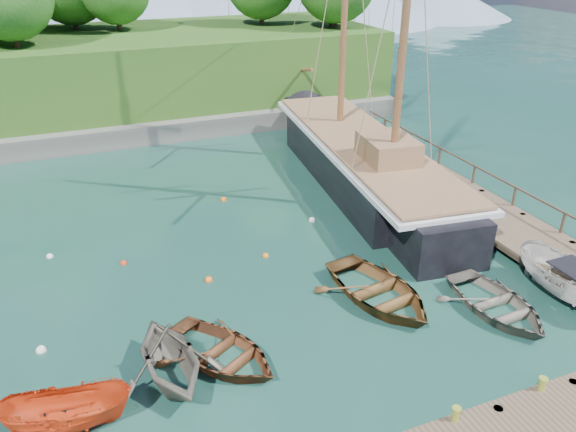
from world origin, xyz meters
name	(u,v)px	position (x,y,z in m)	size (l,w,h in m)	color
ground	(310,342)	(0.00, 0.00, 0.00)	(160.00, 160.00, 0.00)	#173C30
dock_east	(461,197)	(11.50, 7.00, 0.43)	(3.20, 24.00, 1.10)	#493C2A
bollard_3	(537,405)	(5.00, -5.10, 0.00)	(0.26, 0.26, 0.45)	olive
rowboat_0	(221,360)	(-3.03, 0.27, 0.00)	(3.07, 4.30, 0.89)	brown
rowboat_1	(172,380)	(-4.70, -0.02, 0.00)	(3.41, 3.95, 2.08)	#666154
rowboat_2	(378,300)	(3.39, 1.29, 0.00)	(3.60, 5.05, 1.05)	brown
rowboat_3	(495,312)	(7.00, -0.98, 0.00)	(3.15, 4.41, 0.91)	#676055
motorboat_orange	(71,427)	(-7.72, -0.83, 0.00)	(1.36, 3.61, 1.39)	red
cabin_boat_white	(566,300)	(10.00, -1.39, 0.00)	(1.77, 4.70, 1.82)	silver
schooner	(362,165)	(8.25, 11.47, 1.05)	(6.87, 26.21, 18.99)	black
mooring_buoy_0	(41,351)	(-8.45, 2.95, 0.00)	(0.35, 0.35, 0.35)	white
mooring_buoy_1	(209,281)	(-2.20, 5.00, 0.00)	(0.33, 0.33, 0.33)	orange
mooring_buoy_2	(265,257)	(0.55, 5.91, 0.00)	(0.30, 0.30, 0.30)	orange
mooring_buoy_3	(312,221)	(3.78, 8.22, 0.00)	(0.35, 0.35, 0.35)	silver
mooring_buoy_4	(124,264)	(-5.17, 7.59, 0.00)	(0.28, 0.28, 0.28)	red
mooring_buoy_5	(224,200)	(0.49, 12.11, 0.00)	(0.34, 0.34, 0.34)	orange
mooring_buoy_6	(50,257)	(-8.04, 9.34, 0.00)	(0.30, 0.30, 0.30)	white
distant_ridge	(130,1)	(4.30, 70.00, 4.35)	(117.00, 40.00, 10.00)	#728CA5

